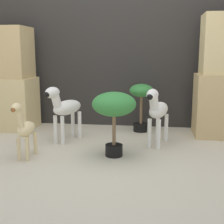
# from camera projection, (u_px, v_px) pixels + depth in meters

# --- Properties ---
(ground_plane) EXTENTS (14.00, 14.00, 0.00)m
(ground_plane) POSITION_uv_depth(u_px,v_px,m) (93.00, 163.00, 2.71)
(ground_plane) COLOR beige
(wall_back) EXTENTS (6.40, 0.08, 2.20)m
(wall_back) POSITION_uv_depth(u_px,v_px,m) (115.00, 40.00, 3.94)
(wall_back) COLOR #2D2B28
(wall_back) RESTS_ON ground_plane
(rock_pillar_left) EXTENTS (0.73, 0.47, 1.25)m
(rock_pillar_left) POSITION_uv_depth(u_px,v_px,m) (4.00, 81.00, 3.85)
(rock_pillar_left) COLOR #DBC184
(rock_pillar_left) RESTS_ON ground_plane
(zebra_right) EXTENTS (0.28, 0.56, 0.61)m
(zebra_right) POSITION_uv_depth(u_px,v_px,m) (157.00, 110.00, 3.14)
(zebra_right) COLOR white
(zebra_right) RESTS_ON ground_plane
(zebra_left) EXTENTS (0.32, 0.56, 0.61)m
(zebra_left) POSITION_uv_depth(u_px,v_px,m) (64.00, 107.00, 3.29)
(zebra_left) COLOR white
(zebra_left) RESTS_ON ground_plane
(giraffe_figurine) EXTENTS (0.14, 0.42, 0.53)m
(giraffe_figurine) POSITION_uv_depth(u_px,v_px,m) (25.00, 128.00, 2.78)
(giraffe_figurine) COLOR beige
(giraffe_figurine) RESTS_ON ground_plane
(potted_palm_front) EXTENTS (0.40, 0.40, 0.60)m
(potted_palm_front) POSITION_uv_depth(u_px,v_px,m) (114.00, 108.00, 2.81)
(potted_palm_front) COLOR black
(potted_palm_front) RESTS_ON ground_plane
(potted_palm_back) EXTENTS (0.28, 0.28, 0.58)m
(potted_palm_back) POSITION_uv_depth(u_px,v_px,m) (141.00, 98.00, 3.72)
(potted_palm_back) COLOR black
(potted_palm_back) RESTS_ON ground_plane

